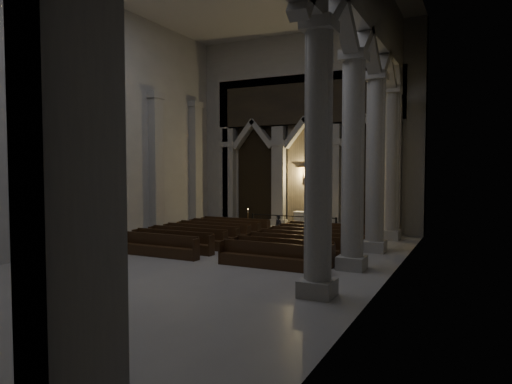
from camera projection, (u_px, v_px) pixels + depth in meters
room at (204, 70)px, 17.69m from camera, size 24.00×24.10×12.00m
sanctuary_wall at (306, 122)px, 28.08m from camera, size 14.00×0.77×12.00m
right_arcade at (353, 56)px, 16.44m from camera, size 1.00×24.00×12.00m
left_pilasters at (132, 166)px, 24.00m from camera, size 0.60×13.00×8.03m
sanctuary_step at (300, 229)px, 27.58m from camera, size 8.50×2.60×0.15m
altar at (310, 220)px, 27.70m from camera, size 1.91×0.76×0.97m
altar_rail at (293, 221)px, 26.47m from camera, size 5.29×0.09×1.04m
candle_stand_left at (248, 225)px, 27.19m from camera, size 0.23×0.23×1.36m
candle_stand_right at (351, 230)px, 24.94m from camera, size 0.24×0.24×1.42m
pews at (249, 242)px, 21.50m from camera, size 9.66×7.49×0.95m
worshipper at (278, 226)px, 24.82m from camera, size 0.52×0.44×1.21m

